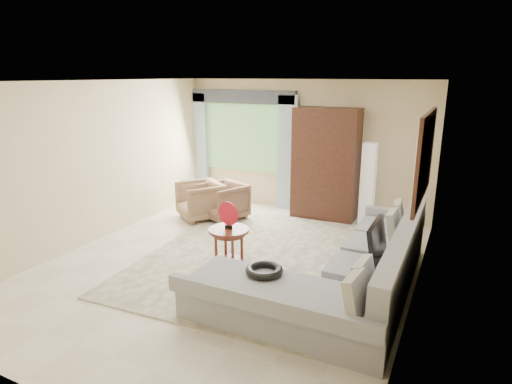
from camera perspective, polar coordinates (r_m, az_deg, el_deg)
The scene contains 17 objects.
ground at distance 6.33m, azimuth -3.48°, elevation -9.69°, with size 6.00×6.00×0.00m, color silver.
area_rug at distance 6.57m, azimuth -0.48°, elevation -8.60°, with size 3.00×4.00×0.02m, color beige.
sectional_sofa at distance 5.47m, azimuth 12.28°, elevation -11.02°, with size 2.30×3.46×0.90m.
tv_screen at distance 5.45m, azimuth 15.87°, elevation -6.33°, with size 0.06×0.74×0.48m, color black.
garden_hose at distance 4.91m, azimuth 1.11°, elevation -10.39°, with size 0.43×0.43×0.09m, color black.
coffee_table at distance 6.17m, azimuth -3.62°, elevation -7.31°, with size 0.58×0.58×0.58m.
red_disc at distance 5.99m, azimuth -3.70°, elevation -2.86°, with size 0.34×0.34×0.03m, color red.
armchair_left at distance 8.24m, azimuth -7.46°, elevation -1.14°, with size 0.76×0.78×0.71m, color #966E52.
armchair_right at distance 8.17m, azimuth -4.40°, elevation -1.25°, with size 0.75×0.77×0.70m, color brown.
potted_plant at distance 9.45m, azimuth -8.81°, elevation 0.32°, with size 0.46×0.40×0.51m, color #999999.
armoire at distance 8.20m, azimuth 9.27°, elevation 3.70°, with size 1.20×0.55×2.10m, color black.
floor_lamp at distance 8.13m, azimuth 14.70°, elevation 1.13°, with size 0.24×0.24×1.50m, color silver.
window at distance 9.08m, azimuth -1.75°, elevation 7.27°, with size 1.80×0.04×1.40m, color #669E59.
curtain_left at distance 9.58m, azimuth -7.58°, elevation 6.05°, with size 0.40×0.08×2.30m, color #9EB7CC.
curtain_right at distance 8.60m, azimuth 4.19°, elevation 5.09°, with size 0.40×0.08×2.30m, color #9EB7CC.
valance at distance 8.94m, azimuth -2.01°, elevation 12.61°, with size 2.40×0.12×0.26m, color #1E232D.
wall_mirror at distance 5.41m, azimuth 21.57°, elevation 4.40°, with size 0.05×1.70×1.05m.
Camera 1 is at (2.87, -4.97, 2.68)m, focal length 30.00 mm.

